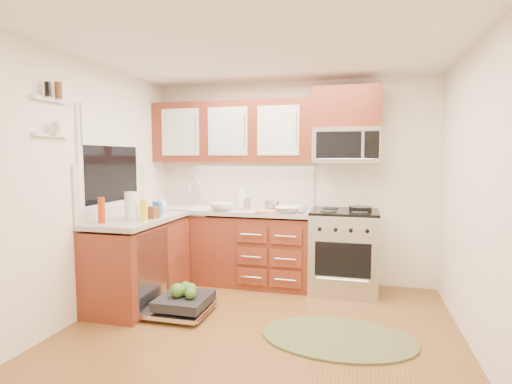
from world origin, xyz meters
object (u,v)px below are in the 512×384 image
(microwave, at_px, (346,145))
(sink, at_px, (190,217))
(skillet, at_px, (360,209))
(stock_pot, at_px, (272,205))
(range, at_px, (344,251))
(cup, at_px, (301,209))
(bowl_a, at_px, (287,210))
(paper_towel_roll, at_px, (131,206))
(dishwasher, at_px, (181,304))
(rug, at_px, (338,338))
(cutting_board, at_px, (269,212))
(upper_cabinets, at_px, (232,132))
(bowl_b, at_px, (222,207))

(microwave, distance_m, sink, 2.13)
(skillet, distance_m, stock_pot, 1.04)
(range, distance_m, microwave, 1.23)
(cup, bearing_deg, bowl_a, 180.00)
(paper_towel_roll, distance_m, bowl_a, 1.71)
(stock_pot, bearing_deg, dishwasher, -119.96)
(dishwasher, distance_m, bowl_a, 1.56)
(rug, height_order, skillet, skillet)
(dishwasher, relative_size, cutting_board, 2.33)
(sink, bearing_deg, paper_towel_roll, -97.53)
(range, distance_m, stock_pot, 1.00)
(range, height_order, bowl_a, bowl_a)
(upper_cabinets, distance_m, dishwasher, 2.19)
(microwave, relative_size, skillet, 2.91)
(skillet, height_order, cutting_board, skillet)
(range, relative_size, skillet, 3.64)
(upper_cabinets, xyz_separation_m, skillet, (1.58, -0.13, -0.90))
(sink, distance_m, bowl_a, 1.31)
(skillet, bearing_deg, rug, -97.23)
(dishwasher, height_order, stock_pot, stock_pot)
(upper_cabinets, relative_size, cutting_board, 6.82)
(upper_cabinets, distance_m, cup, 1.33)
(microwave, distance_m, rug, 2.20)
(stock_pot, height_order, bowl_b, stock_pot)
(microwave, relative_size, sink, 1.23)
(cutting_board, bearing_deg, sink, 169.51)
(upper_cabinets, relative_size, bowl_b, 7.17)
(upper_cabinets, bearing_deg, bowl_b, -95.86)
(cutting_board, bearing_deg, dishwasher, -126.87)
(microwave, height_order, dishwasher, microwave)
(rug, relative_size, cutting_board, 4.42)
(skillet, bearing_deg, stock_pot, 178.89)
(stock_pot, distance_m, bowl_b, 0.61)
(dishwasher, relative_size, paper_towel_roll, 2.42)
(paper_towel_roll, relative_size, bowl_a, 1.02)
(microwave, xyz_separation_m, dishwasher, (-1.54, -1.25, -1.60))
(stock_pot, bearing_deg, bowl_a, -44.72)
(bowl_a, relative_size, cup, 2.09)
(dishwasher, xyz_separation_m, paper_towel_roll, (-0.54, 0.02, 0.97))
(rug, bearing_deg, paper_towel_roll, 175.06)
(cutting_board, distance_m, cup, 0.37)
(dishwasher, height_order, rug, dishwasher)
(upper_cabinets, relative_size, stock_pot, 11.02)
(dishwasher, height_order, skillet, skillet)
(microwave, distance_m, dishwasher, 2.55)
(sink, height_order, bowl_b, bowl_b)
(upper_cabinets, xyz_separation_m, cup, (0.93, -0.32, -0.90))
(range, relative_size, cup, 7.02)
(rug, height_order, cup, cup)
(range, distance_m, bowl_b, 1.53)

